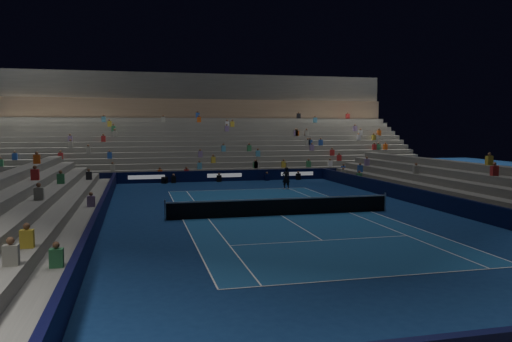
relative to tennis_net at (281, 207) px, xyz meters
name	(u,v)px	position (x,y,z in m)	size (l,w,h in m)	color
ground	(281,216)	(0.00, 0.00, -0.50)	(90.00, 90.00, 0.00)	navy
court_surface	(281,215)	(0.00, 0.00, -0.50)	(10.97, 23.77, 0.01)	navy
sponsor_barrier_far	(224,176)	(0.00, 18.50, 0.00)	(44.00, 0.25, 1.00)	black
sponsor_barrier_east	(435,201)	(9.70, 0.00, 0.00)	(0.25, 37.00, 1.00)	black
sponsor_barrier_west	(100,214)	(-9.70, 0.00, 0.00)	(0.25, 37.00, 1.00)	black
grandstand_main	(209,142)	(0.00, 27.90, 2.87)	(44.00, 15.20, 11.20)	slate
grandstand_east	(484,192)	(13.17, 0.00, 0.41)	(5.00, 37.00, 2.50)	#62625D
grandstand_west	(27,208)	(-13.17, 0.00, 0.41)	(5.00, 37.00, 2.50)	slate
tennis_net	(281,207)	(0.00, 0.00, 0.00)	(12.90, 0.10, 1.10)	#B2B2B7
tennis_player	(286,178)	(3.79, 11.43, 0.38)	(0.65, 0.43, 1.78)	black
broadcast_camera	(165,180)	(-5.45, 17.90, -0.21)	(0.60, 0.95, 0.56)	black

